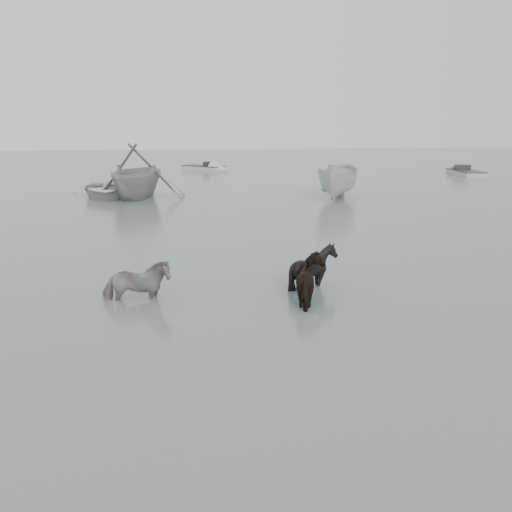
# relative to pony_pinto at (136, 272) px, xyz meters

# --- Properties ---
(ground) EXTENTS (140.00, 140.00, 0.00)m
(ground) POSITION_rel_pony_pinto_xyz_m (3.30, -0.51, -0.69)
(ground) COLOR #51605D
(ground) RESTS_ON ground
(pony_pinto) EXTENTS (1.65, 0.76, 1.38)m
(pony_pinto) POSITION_rel_pony_pinto_xyz_m (0.00, 0.00, 0.00)
(pony_pinto) COLOR black
(pony_pinto) RESTS_ON ground
(pony_dark) EXTENTS (1.44, 1.59, 1.37)m
(pony_dark) POSITION_rel_pony_pinto_xyz_m (4.17, -0.66, -0.01)
(pony_dark) COLOR black
(pony_dark) RESTS_ON ground
(pony_black) EXTENTS (1.50, 1.40, 1.38)m
(pony_black) POSITION_rel_pony_pinto_xyz_m (4.45, 0.57, -0.00)
(pony_black) COLOR black
(pony_black) RESTS_ON ground
(rowboat_lead) EXTENTS (4.23, 5.47, 1.05)m
(rowboat_lead) POSITION_rel_pony_pinto_xyz_m (-2.97, 19.27, -0.17)
(rowboat_lead) COLOR silver
(rowboat_lead) RESTS_ON ground
(rowboat_trail) EXTENTS (6.32, 6.92, 3.10)m
(rowboat_trail) POSITION_rel_pony_pinto_xyz_m (-1.14, 18.48, 0.86)
(rowboat_trail) COLOR #999B99
(rowboat_trail) RESTS_ON ground
(boat_small) EXTENTS (3.91, 5.46, 1.98)m
(boat_small) POSITION_rel_pony_pinto_xyz_m (9.73, 16.93, 0.30)
(boat_small) COLOR beige
(boat_small) RESTS_ON ground
(skiff_port) EXTENTS (2.04, 5.83, 0.75)m
(skiff_port) POSITION_rel_pony_pinto_xyz_m (23.04, 28.18, -0.32)
(skiff_port) COLOR #A6A9A6
(skiff_port) RESTS_ON ground
(skiff_mid) EXTENTS (4.81, 4.85, 0.75)m
(skiff_mid) POSITION_rel_pony_pinto_xyz_m (3.30, 35.59, -0.32)
(skiff_mid) COLOR #B0B3B0
(skiff_mid) RESTS_ON ground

